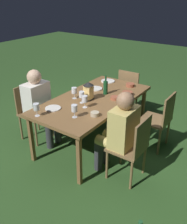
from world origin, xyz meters
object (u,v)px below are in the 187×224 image
at_px(wine_glass_a, 36,108).
at_px(wine_glass_d, 85,99).
at_px(person_in_cream, 40,104).
at_px(wine_glass_e, 74,109).
at_px(bowl_dip, 95,114).
at_px(chair_side_left_b, 32,109).
at_px(bowl_olives, 130,85).
at_px(bowl_salad, 127,93).
at_px(dining_table, 94,102).
at_px(person_in_mustard, 119,130).
at_px(bowl_bread, 115,98).
at_px(chair_head_near, 131,90).
at_px(wine_glass_b, 74,91).
at_px(chair_side_right_b, 132,146).
at_px(lantern_centerpiece, 88,90).
at_px(plate_b, 53,108).
at_px(chair_side_right_a, 160,118).
at_px(plate_a, 95,89).
at_px(plate_c, 108,81).
at_px(wine_glass_c, 82,95).
at_px(green_bottle_on_table, 106,87).

bearing_deg(wine_glass_a, wine_glass_d, 147.83).
height_order(person_in_cream, wine_glass_e, person_in_cream).
bearing_deg(bowl_dip, chair_side_left_b, -90.65).
height_order(bowl_olives, bowl_salad, bowl_salad).
relative_size(dining_table, person_in_cream, 1.66).
relative_size(person_in_mustard, bowl_bread, 9.02).
xyz_separation_m(chair_head_near, bowl_dip, (1.65, 0.33, 0.28)).
relative_size(wine_glass_b, bowl_salad, 1.09).
bearing_deg(bowl_olives, chair_side_right_b, 29.45).
height_order(dining_table, lantern_centerpiece, lantern_centerpiece).
height_order(chair_side_left_b, lantern_centerpiece, lantern_centerpiece).
xyz_separation_m(chair_head_near, bowl_bread, (1.04, 0.27, 0.27)).
xyz_separation_m(chair_side_right_b, plate_b, (0.17, -1.12, 0.26)).
bearing_deg(bowl_olives, bowl_salad, 21.14).
relative_size(chair_head_near, lantern_centerpiece, 3.28).
height_order(chair_side_left_b, chair_side_right_b, same).
xyz_separation_m(chair_side_right_a, person_in_cream, (0.86, -1.55, 0.15)).
xyz_separation_m(plate_a, bowl_dip, (0.77, 0.53, 0.02)).
distance_m(plate_c, bowl_olives, 0.43).
bearing_deg(plate_c, plate_a, 3.11).
bearing_deg(bowl_dip, plate_c, -155.13).
distance_m(chair_head_near, bowl_olives, 0.57).
distance_m(lantern_centerpiece, bowl_bread, 0.40).
bearing_deg(plate_b, dining_table, 157.67).
bearing_deg(bowl_salad, wine_glass_a, -25.99).
xyz_separation_m(person_in_mustard, bowl_olives, (-1.18, -0.47, 0.13)).
bearing_deg(bowl_bread, chair_side_left_b, -62.77).
xyz_separation_m(wine_glass_c, plate_c, (-0.97, -0.17, -0.11)).
distance_m(chair_side_right_a, person_in_mustard, 0.89).
bearing_deg(plate_a, green_bottle_on_table, 71.95).
xyz_separation_m(chair_head_near, bowl_salad, (0.81, 0.35, 0.28)).
bearing_deg(chair_side_right_a, bowl_olives, -115.68).
relative_size(chair_side_right_b, bowl_bread, 6.83).
relative_size(chair_head_near, person_in_mustard, 0.76).
height_order(chair_side_right_a, bowl_bread, chair_side_right_a).
height_order(lantern_centerpiece, green_bottle_on_table, green_bottle_on_table).
xyz_separation_m(chair_side_right_a, plate_a, (0.10, -1.07, 0.26)).
bearing_deg(lantern_centerpiece, chair_side_right_b, 68.40).
relative_size(chair_side_right_b, lantern_centerpiece, 3.28).
bearing_deg(wine_glass_c, bowl_salad, 147.05).
xyz_separation_m(chair_side_left_b, bowl_olives, (-1.18, 1.08, 0.28)).
relative_size(person_in_mustard, lantern_centerpiece, 4.34).
xyz_separation_m(chair_side_right_b, wine_glass_c, (-0.21, -0.92, 0.37)).
bearing_deg(chair_head_near, wine_glass_b, -9.64).
relative_size(chair_head_near, plate_c, 3.68).
bearing_deg(person_in_cream, wine_glass_b, 121.26).
xyz_separation_m(chair_side_left_b, wine_glass_a, (0.43, 0.61, 0.37)).
relative_size(wine_glass_c, bowl_salad, 1.09).
xyz_separation_m(wine_glass_c, plate_a, (-0.55, -0.15, -0.11)).
xyz_separation_m(chair_head_near, wine_glass_d, (1.52, 0.08, 0.37)).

